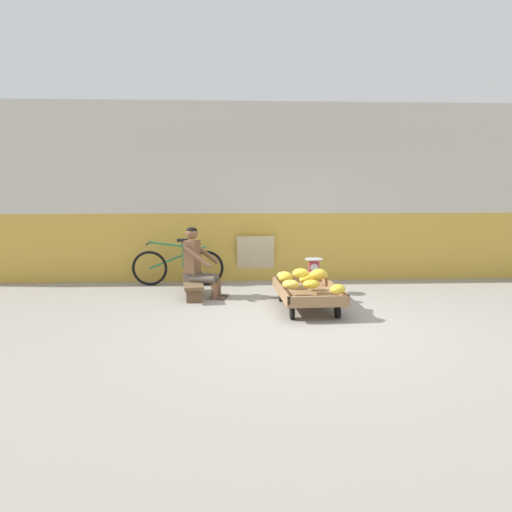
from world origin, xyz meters
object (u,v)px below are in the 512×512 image
bicycle_near_left (178,266)px  weighing_scale (314,267)px  low_bench (193,285)px  sign_board (255,259)px  shopping_bag (326,292)px  banana_cart (307,293)px  vendor_seated (197,263)px  plastic_crate (313,285)px

bicycle_near_left → weighing_scale: bearing=-17.5°
low_bench → bicycle_near_left: bearing=111.3°
bicycle_near_left → sign_board: (1.43, 0.31, 0.08)m
bicycle_near_left → shopping_bag: bicycle_near_left is taller
banana_cart → vendor_seated: size_ratio=1.30×
banana_cart → shopping_bag: size_ratio=6.17×
low_bench → shopping_bag: (2.13, -0.32, -0.08)m
vendor_seated → shopping_bag: vendor_seated is taller
weighing_scale → plastic_crate: bearing=90.0°
vendor_seated → bicycle_near_left: bearing=115.3°
vendor_seated → weighing_scale: bearing=5.0°
sign_board → shopping_bag: sign_board is taller
low_bench → shopping_bag: low_bench is taller
weighing_scale → banana_cart: bearing=-104.9°
sign_board → banana_cart: bearing=-72.0°
low_bench → sign_board: bearing=48.0°
vendor_seated → plastic_crate: bearing=5.1°
weighing_scale → shopping_bag: weighing_scale is taller
plastic_crate → bicycle_near_left: (-2.36, 0.74, 0.20)m
bicycle_near_left → sign_board: bearing=12.3°
plastic_crate → shopping_bag: (0.11, -0.46, -0.03)m
banana_cart → plastic_crate: size_ratio=4.11×
low_bench → weighing_scale: weighing_scale is taller
bicycle_near_left → shopping_bag: bearing=-26.0°
banana_cart → shopping_bag: 0.67m
vendor_seated → bicycle_near_left: 1.04m
vendor_seated → shopping_bag: 2.11m
banana_cart → vendor_seated: bearing=153.5°
vendor_seated → sign_board: 1.59m
low_bench → weighing_scale: 2.03m
low_bench → bicycle_near_left: size_ratio=0.68×
vendor_seated → sign_board: size_ratio=1.30×
low_bench → weighing_scale: bearing=4.2°
banana_cart → bicycle_near_left: size_ratio=0.89×
sign_board → shopping_bag: 1.87m
weighing_scale → shopping_bag: bearing=-76.2°
plastic_crate → banana_cart: bearing=-104.9°
vendor_seated → sign_board: vendor_seated is taller
vendor_seated → plastic_crate: 1.98m
banana_cart → bicycle_near_left: bicycle_near_left is taller
weighing_scale → bicycle_near_left: 2.48m
low_bench → vendor_seated: vendor_seated is taller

